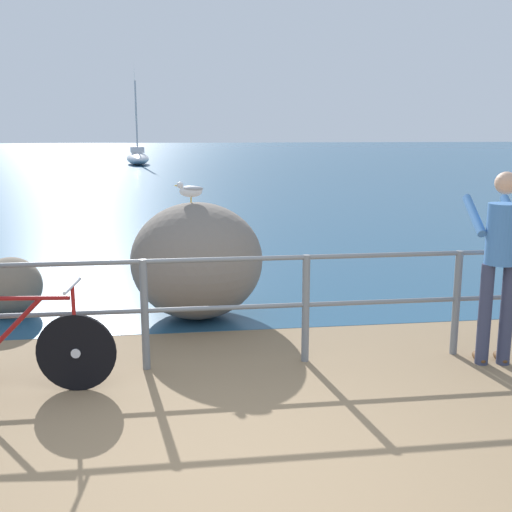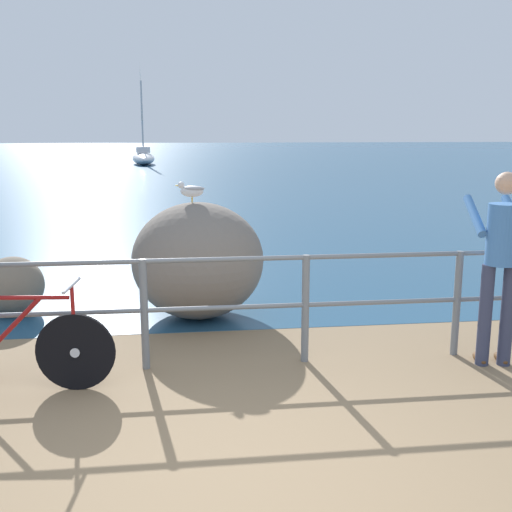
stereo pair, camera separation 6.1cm
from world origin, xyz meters
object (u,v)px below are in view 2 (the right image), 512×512
object	(u,v)px
sailboat	(143,153)
breakwater_boulder_main	(198,260)
breakwater_boulder_left	(13,285)
bicycle	(13,346)
person_at_railing	(500,260)
seagull	(192,190)

from	to	relation	value
sailboat	breakwater_boulder_main	bearing A→B (deg)	-1.10
breakwater_boulder_main	breakwater_boulder_left	xyz separation A→B (m)	(-2.16, 0.38, -0.33)
bicycle	sailboat	bearing A→B (deg)	96.92
person_at_railing	sailboat	xyz separation A→B (m)	(-4.99, 33.48, -0.28)
breakwater_boulder_left	breakwater_boulder_main	bearing A→B (deg)	-10.07
person_at_railing	breakwater_boulder_left	size ratio (longest dim) A/B	2.39
breakwater_boulder_main	breakwater_boulder_left	size ratio (longest dim) A/B	2.05
person_at_railing	breakwater_boulder_main	distance (m)	3.24
breakwater_boulder_left	sailboat	size ratio (longest dim) A/B	0.12
breakwater_boulder_main	breakwater_boulder_left	bearing A→B (deg)	169.93
bicycle	seagull	distance (m)	2.69
bicycle	breakwater_boulder_left	distance (m)	2.35
bicycle	person_at_railing	xyz separation A→B (m)	(4.25, 0.07, 0.60)
breakwater_boulder_main	seagull	xyz separation A→B (m)	(-0.06, 0.02, 0.81)
breakwater_boulder_main	sailboat	bearing A→B (deg)	94.21
breakwater_boulder_main	person_at_railing	bearing A→B (deg)	-34.48
person_at_railing	sailboat	size ratio (longest dim) A/B	0.29
person_at_railing	breakwater_boulder_left	world-z (taller)	person_at_railing
breakwater_boulder_left	sailboat	world-z (taller)	sailboat
breakwater_boulder_left	seagull	xyz separation A→B (m)	(2.11, -0.36, 1.13)
breakwater_boulder_main	breakwater_boulder_left	world-z (taller)	breakwater_boulder_main
seagull	breakwater_boulder_main	bearing A→B (deg)	167.64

